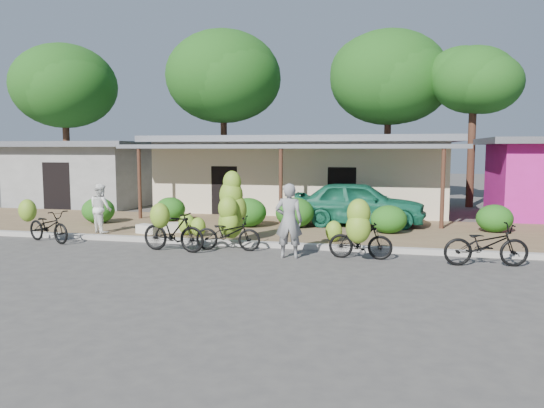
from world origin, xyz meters
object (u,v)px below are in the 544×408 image
Objects in this scene: bike_right at (360,233)px; bike_far_right at (486,245)px; vendor at (289,221)px; teal_van at (359,203)px; bike_left at (172,229)px; sack_near at (177,227)px; tree_center_right at (385,76)px; tree_back_left at (62,85)px; bystander at (101,208)px; tree_near_right at (470,79)px; sack_far at (148,229)px; bike_center at (230,218)px; bike_far_left at (46,224)px; tree_far_center at (221,75)px.

bike_right is 0.79× the size of bike_far_right.
vendor is 0.42× the size of teal_van.
sack_near is (-1.00, 2.59, -0.36)m from bike_left.
sack_near is 0.18× the size of teal_van.
bike_right is (-0.08, -15.87, -5.93)m from tree_center_right.
tree_back_left reaches higher than sack_near.
bike_left is 1.22× the size of bystander.
tree_near_right is at bearing -104.32° from bystander.
tree_back_left reaches higher than sack_far.
bystander is (-2.31, -0.69, 0.64)m from sack_near.
sack_far is at bearing 115.75° from teal_van.
bike_left is 8.08m from bike_far_right.
bike_left is 0.88× the size of bike_center.
tree_near_right is (21.00, 1.50, -0.12)m from tree_back_left.
bike_far_left reaches higher than sack_far.
bystander is at bearing -173.17° from sack_far.
bike_far_right is 0.45× the size of teal_van.
tree_far_center is 18.82m from bike_right.
tree_near_right is (4.00, -2.00, -0.50)m from tree_center_right.
bystander is 8.73m from teal_van.
bike_right is (8.92, -15.37, -6.19)m from tree_far_center.
bike_left is at bearing -68.95° from sack_near.
bike_center is 2.08m from vendor.
bike_right is 0.36× the size of teal_van.
vendor is (-4.81, -0.18, 0.45)m from bike_far_right.
teal_van is (-0.51, -10.41, -5.73)m from tree_center_right.
bike_far_left is 4.32m from bike_left.
sack_near is at bearing 49.42° from bike_center.
tree_near_right is 19.82m from bike_far_left.
tree_far_center is 13.11m from tree_near_right.
bike_left is at bearing 117.27° from bike_center.
bystander is 0.34× the size of teal_van.
bike_far_left is at bearing -147.40° from sack_far.
vendor is (5.03, -2.11, 0.71)m from sack_far.
tree_center_right is at bearing -101.48° from vendor.
tree_far_center is 16.24m from bike_far_left.
bike_center is (5.23, -14.55, -6.03)m from tree_far_center.
tree_near_right reaches higher than bike_left.
sack_near is at bearing -37.08° from bike_far_left.
bike_far_right is (6.69, -0.71, -0.34)m from bike_center.
tree_center_right is at bearing 0.76° from bike_right.
tree_back_left is 3.82× the size of bike_center.
tree_center_right is 17.35m from bystander.
vendor is at bearing -39.45° from tree_back_left.
sack_near is 5.05m from vendor.
tree_center_right is 5.69× the size of bystander.
tree_back_left is 9.88× the size of sack_near.
sack_near reaches higher than sack_far.
vendor is (4.27, -2.61, 0.70)m from sack_near.
bike_left is 3.29m from vendor.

